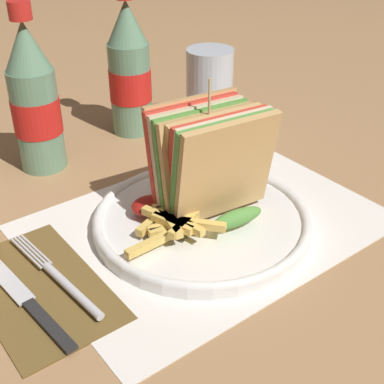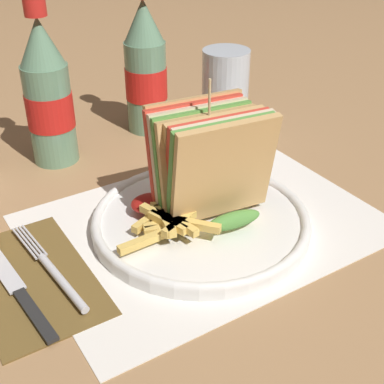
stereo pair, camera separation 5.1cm
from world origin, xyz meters
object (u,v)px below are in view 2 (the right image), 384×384
(fork, at_px, (55,273))
(coke_bottle_near, at_px, (48,96))
(club_sandwich, at_px, (212,163))
(plate_main, at_px, (201,220))
(glass_near, at_px, (225,96))
(coke_bottle_far, at_px, (146,70))
(knife, at_px, (12,281))

(fork, distance_m, coke_bottle_near, 0.29)
(club_sandwich, bearing_deg, plate_main, -157.47)
(plate_main, bearing_deg, fork, 179.29)
(plate_main, height_order, fork, plate_main)
(plate_main, distance_m, coke_bottle_near, 0.29)
(coke_bottle_near, relative_size, glass_near, 1.76)
(glass_near, bearing_deg, fork, -149.72)
(plate_main, xyz_separation_m, glass_near, (0.19, 0.22, 0.05))
(plate_main, relative_size, club_sandwich, 1.59)
(coke_bottle_far, bearing_deg, coke_bottle_near, -171.75)
(plate_main, distance_m, glass_near, 0.29)
(knife, bearing_deg, coke_bottle_near, 55.83)
(club_sandwich, height_order, fork, club_sandwich)
(coke_bottle_near, distance_m, coke_bottle_far, 0.17)
(plate_main, relative_size, coke_bottle_near, 1.13)
(coke_bottle_near, xyz_separation_m, coke_bottle_far, (0.17, 0.02, 0.00))
(fork, distance_m, coke_bottle_far, 0.40)
(coke_bottle_near, bearing_deg, fork, -110.41)
(plate_main, height_order, coke_bottle_near, coke_bottle_near)
(knife, bearing_deg, glass_near, 21.39)
(club_sandwich, bearing_deg, glass_near, 51.36)
(plate_main, bearing_deg, knife, 175.83)
(plate_main, bearing_deg, club_sandwich, 22.53)
(knife, distance_m, coke_bottle_near, 0.30)
(coke_bottle_near, bearing_deg, plate_main, -71.86)
(club_sandwich, height_order, coke_bottle_far, coke_bottle_far)
(plate_main, xyz_separation_m, coke_bottle_far, (0.08, 0.29, 0.09))
(club_sandwich, height_order, glass_near, club_sandwich)
(club_sandwich, distance_m, knife, 0.26)
(plate_main, height_order, coke_bottle_far, coke_bottle_far)
(knife, height_order, glass_near, glass_near)
(glass_near, bearing_deg, coke_bottle_far, 147.76)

